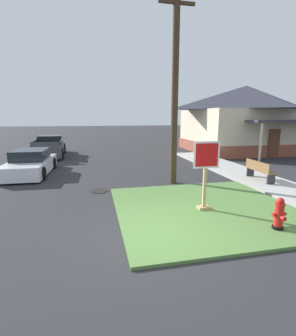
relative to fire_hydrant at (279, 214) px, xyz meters
name	(u,v)px	position (x,y,z in m)	size (l,w,h in m)	color
ground_plane	(152,236)	(-3.19, 0.44, -0.47)	(160.00, 160.00, 0.00)	#2B2B2D
grass_corner_patch	(205,208)	(-1.15, 1.83, -0.43)	(5.55, 5.37, 0.08)	#567F3D
sidewalk_strip	(245,175)	(2.83, 5.67, -0.41)	(2.20, 15.33, 0.12)	#B2AFA8
fire_hydrant	(279,214)	(0.00, 0.00, 0.00)	(0.38, 0.34, 0.83)	black
stop_sign	(205,176)	(-1.25, 1.69, 0.67)	(0.81, 0.30, 2.11)	tan
manhole_cover	(99,191)	(-4.40, 4.58, -0.46)	(0.70, 0.70, 0.02)	black
parked_sedan_white	(31,164)	(-7.73, 8.40, 0.07)	(2.04, 4.41, 1.25)	silver
pickup_truck_charcoal	(50,148)	(-7.77, 14.63, 0.15)	(2.31, 5.43, 1.48)	#38383D
street_bench	(259,170)	(2.64, 4.41, 0.12)	(0.46, 1.66, 0.85)	brown
utility_pole	(175,77)	(-1.13, 5.15, 4.02)	(1.77, 0.28, 8.54)	#42301E
corner_house	(245,118)	(8.11, 14.14, 2.33)	(9.37, 9.22, 5.45)	brown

